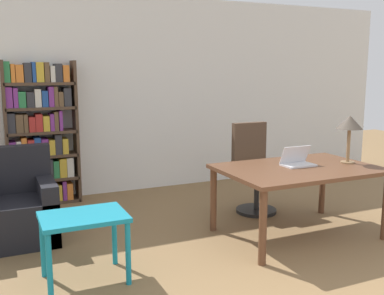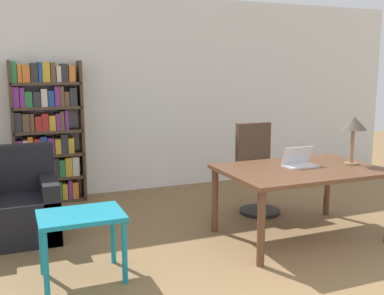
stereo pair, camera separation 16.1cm
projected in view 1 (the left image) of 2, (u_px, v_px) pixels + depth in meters
wall_back at (152, 95)px, 6.36m from camera, size 8.00×0.06×2.70m
desk at (298, 175)px, 4.57m from camera, size 1.58×1.06×0.72m
laptop at (297, 161)px, 4.63m from camera, size 0.33×0.20×0.20m
table_lamp at (350, 124)px, 4.70m from camera, size 0.27×0.27×0.51m
office_chair at (254, 171)px, 5.41m from camera, size 0.49×0.49×1.07m
side_table_blue at (84, 225)px, 3.59m from camera, size 0.67×0.49×0.56m
armchair at (13, 211)px, 4.47m from camera, size 0.80×0.73×0.93m
bookshelf at (40, 136)px, 5.63m from camera, size 0.87×0.28×1.81m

